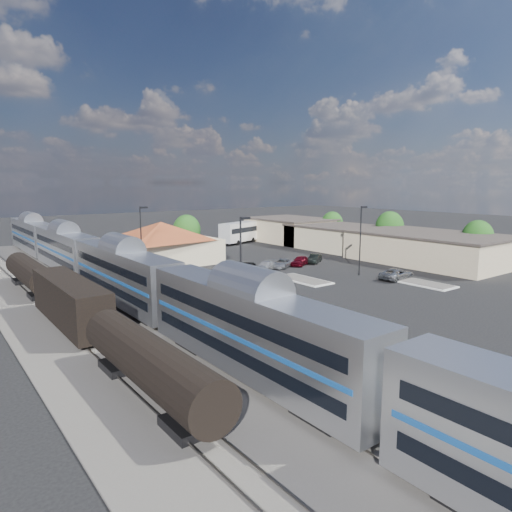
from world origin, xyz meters
TOP-DOWN VIEW (x-y plane):
  - ground at (0.00, 0.00)m, footprint 280.00×280.00m
  - railbed at (-21.00, 8.00)m, footprint 16.00×100.00m
  - platform at (-12.00, 6.00)m, footprint 5.50×92.00m
  - passenger_train at (-18.00, 4.04)m, footprint 3.00×104.00m
  - freight_cars at (-24.00, 0.28)m, footprint 2.80×46.00m
  - station_depot at (-4.56, 24.00)m, footprint 18.35×12.24m
  - buildings_east at (28.00, 14.28)m, footprint 14.40×51.40m
  - traffic_island_south at (4.00, 2.00)m, footprint 3.30×7.50m
  - traffic_island_north at (14.00, -8.00)m, footprint 3.30×7.50m
  - lamp_plat_s at (-10.90, -6.00)m, footprint 1.08×0.25m
  - lamp_plat_n at (-10.90, 16.00)m, footprint 1.08×0.25m
  - lamp_lot at (12.10, 0.00)m, footprint 1.08×0.25m
  - tree_east_a at (34.00, -4.00)m, footprint 4.56×4.56m
  - tree_east_b at (34.00, 12.00)m, footprint 4.94×4.94m
  - tree_east_c at (34.00, 26.00)m, footprint 4.41×4.41m
  - tree_depot at (3.00, 30.00)m, footprint 4.71×4.71m
  - pickup_truck at (-8.50, -5.02)m, footprint 5.52×3.12m
  - suv at (13.64, -4.59)m, footprint 5.24×2.64m
  - coach_bus at (19.11, 36.00)m, footprint 13.17×7.03m
  - person_a at (-12.84, -14.60)m, footprint 0.45×0.62m
  - person_b at (-11.91, 6.86)m, footprint 0.94×1.04m
  - parked_car_a at (-2.16, 9.88)m, footprint 4.46×3.48m
  - parked_car_b at (1.04, 10.18)m, footprint 4.34×3.52m
  - parked_car_c at (4.24, 9.88)m, footprint 4.70×3.72m
  - parked_car_d at (7.44, 10.18)m, footprint 5.03×4.01m
  - parked_car_e at (10.64, 9.88)m, footprint 4.46×3.36m
  - parked_car_f at (13.84, 10.18)m, footprint 4.15×3.35m

SIDE VIEW (x-z plane):
  - ground at x=0.00m, z-range 0.00..0.00m
  - railbed at x=-21.00m, z-range 0.00..0.12m
  - platform at x=-12.00m, z-range 0.00..0.18m
  - traffic_island_south at x=4.00m, z-range 0.00..0.21m
  - traffic_island_north at x=14.00m, z-range 0.00..0.21m
  - parked_car_d at x=7.44m, z-range 0.00..1.27m
  - parked_car_c at x=4.24m, z-range 0.00..1.27m
  - parked_car_f at x=13.84m, z-range 0.00..1.33m
  - parked_car_b at x=1.04m, z-range 0.00..1.39m
  - parked_car_e at x=10.64m, z-range 0.00..1.42m
  - parked_car_a at x=-2.16m, z-range 0.00..1.42m
  - suv at x=13.64m, z-range 0.00..1.42m
  - pickup_truck at x=-8.50m, z-range -0.05..1.76m
  - person_a at x=-12.84m, z-range 0.18..1.77m
  - person_b at x=-11.91m, z-range 0.18..1.93m
  - freight_cars at x=-24.00m, z-range -0.07..3.93m
  - buildings_east at x=28.00m, z-range -0.13..4.67m
  - coach_bus at x=19.11m, z-range 0.32..4.48m
  - passenger_train at x=-18.00m, z-range 0.09..5.64m
  - station_depot at x=-4.56m, z-range 0.03..6.23m
  - tree_east_c at x=34.00m, z-range 0.66..6.87m
  - tree_east_a at x=34.00m, z-range 0.68..7.10m
  - tree_depot at x=3.00m, z-range 0.71..7.34m
  - tree_east_b at x=34.00m, z-range 0.74..7.70m
  - lamp_plat_s at x=-10.90m, z-range 0.84..9.84m
  - lamp_plat_n at x=-10.90m, z-range 0.84..9.84m
  - lamp_lot at x=12.10m, z-range 0.84..9.84m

